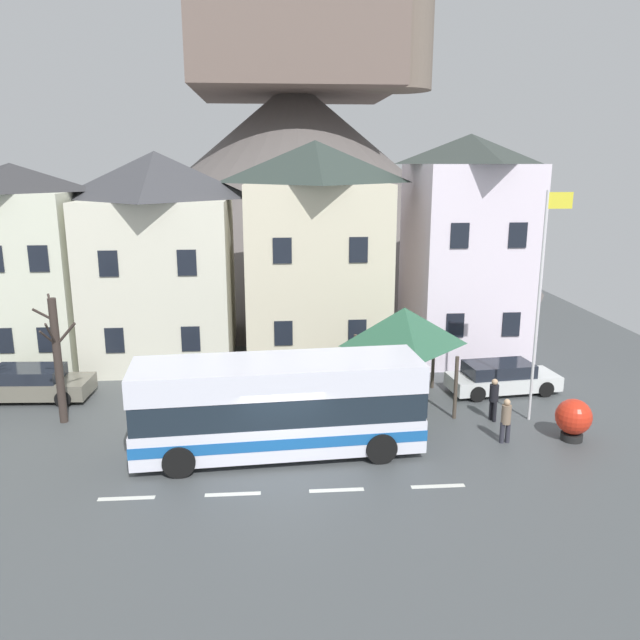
# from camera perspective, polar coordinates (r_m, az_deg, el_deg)

# --- Properties ---
(ground_plane) EXTENTS (40.00, 60.00, 0.07)m
(ground_plane) POSITION_cam_1_polar(r_m,az_deg,el_deg) (20.08, -3.25, -13.56)
(ground_plane) COLOR #4A4F51
(townhouse_00) EXTENTS (5.45, 5.58, 9.25)m
(townhouse_00) POSITION_cam_1_polar(r_m,az_deg,el_deg) (32.03, -25.34, 4.33)
(townhouse_00) COLOR silver
(townhouse_00) RESTS_ON ground_plane
(townhouse_01) EXTENTS (6.48, 6.13, 9.78)m
(townhouse_01) POSITION_cam_1_polar(r_m,az_deg,el_deg) (30.61, -14.18, 5.35)
(townhouse_01) COLOR silver
(townhouse_01) RESTS_ON ground_plane
(townhouse_02) EXTENTS (6.52, 6.48, 10.27)m
(townhouse_02) POSITION_cam_1_polar(r_m,az_deg,el_deg) (30.38, -0.43, 6.18)
(townhouse_02) COLOR beige
(townhouse_02) RESTS_ON ground_plane
(townhouse_03) EXTENTS (5.15, 6.50, 10.57)m
(townhouse_03) POSITION_cam_1_polar(r_m,az_deg,el_deg) (31.72, 12.96, 6.44)
(townhouse_03) COLOR white
(townhouse_03) RESTS_ON ground_plane
(hilltop_castle) EXTENTS (37.97, 37.97, 22.83)m
(hilltop_castle) POSITION_cam_1_polar(r_m,az_deg,el_deg) (50.40, -2.19, 13.03)
(hilltop_castle) COLOR #5E5755
(hilltop_castle) RESTS_ON ground_plane
(transit_bus) EXTENTS (9.41, 3.26, 3.12)m
(transit_bus) POSITION_cam_1_polar(r_m,az_deg,el_deg) (20.67, -3.75, -7.85)
(transit_bus) COLOR white
(transit_bus) RESTS_ON ground_plane
(bus_shelter) EXTENTS (3.60, 3.60, 3.89)m
(bus_shelter) POSITION_cam_1_polar(r_m,az_deg,el_deg) (24.52, 7.58, -0.61)
(bus_shelter) COLOR #473D33
(bus_shelter) RESTS_ON ground_plane
(parked_car_00) EXTENTS (4.65, 2.21, 1.28)m
(parked_car_00) POSITION_cam_1_polar(r_m,az_deg,el_deg) (27.26, 16.04, -5.02)
(parked_car_00) COLOR silver
(parked_car_00) RESTS_ON ground_plane
(parked_car_01) EXTENTS (4.58, 2.16, 1.30)m
(parked_car_01) POSITION_cam_1_polar(r_m,az_deg,el_deg) (28.02, -24.52, -5.22)
(parked_car_01) COLOR slate
(parked_car_01) RESTS_ON ground_plane
(pedestrian_00) EXTENTS (0.33, 0.33, 1.62)m
(pedestrian_00) POSITION_cam_1_polar(r_m,az_deg,el_deg) (24.16, 15.39, -6.68)
(pedestrian_00) COLOR black
(pedestrian_00) RESTS_ON ground_plane
(pedestrian_01) EXTENTS (0.36, 0.32, 1.57)m
(pedestrian_01) POSITION_cam_1_polar(r_m,az_deg,el_deg) (22.48, 16.40, -8.55)
(pedestrian_01) COLOR #2D2D38
(pedestrian_01) RESTS_ON ground_plane
(pedestrian_02) EXTENTS (0.36, 0.36, 1.61)m
(pedestrian_02) POSITION_cam_1_polar(r_m,az_deg,el_deg) (23.31, 4.98, -7.03)
(pedestrian_02) COLOR #38332D
(pedestrian_02) RESTS_ON ground_plane
(public_bench) EXTENTS (1.66, 0.48, 0.87)m
(public_bench) POSITION_cam_1_polar(r_m,az_deg,el_deg) (26.93, 2.58, -5.06)
(public_bench) COLOR brown
(public_bench) RESTS_ON ground_plane
(flagpole) EXTENTS (0.95, 0.10, 8.35)m
(flagpole) POSITION_cam_1_polar(r_m,az_deg,el_deg) (23.68, 19.30, 2.26)
(flagpole) COLOR silver
(flagpole) RESTS_ON ground_plane
(harbour_buoy) EXTENTS (1.22, 1.22, 1.47)m
(harbour_buoy) POSITION_cam_1_polar(r_m,az_deg,el_deg) (23.44, 21.87, -8.20)
(harbour_buoy) COLOR black
(harbour_buoy) RESTS_ON ground_plane
(bare_tree_02) EXTENTS (1.40, 1.81, 4.72)m
(bare_tree_02) POSITION_cam_1_polar(r_m,az_deg,el_deg) (24.56, -22.57, -3.14)
(bare_tree_02) COLOR #382D28
(bare_tree_02) RESTS_ON ground_plane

